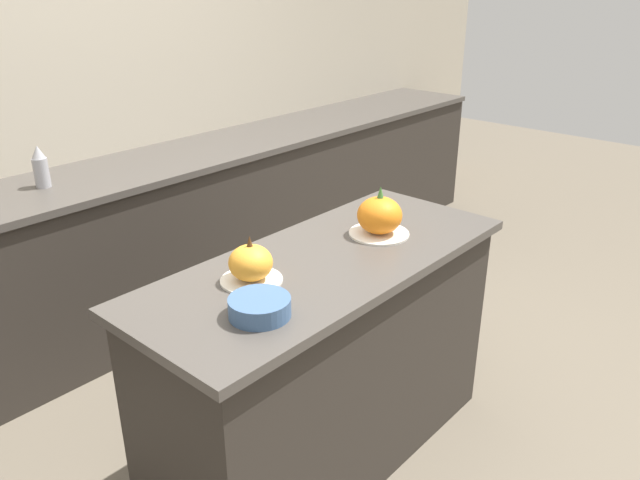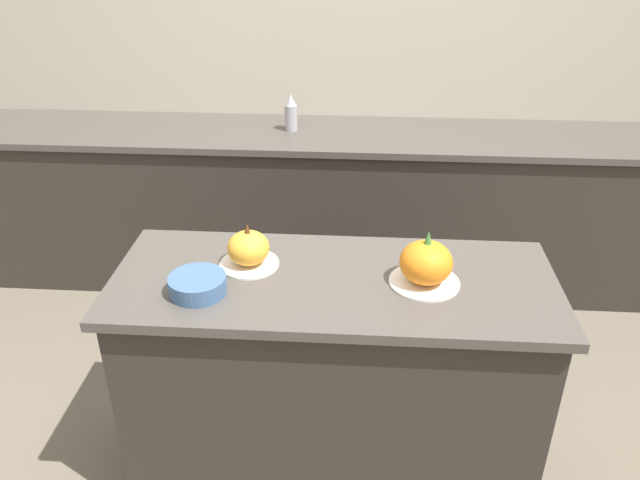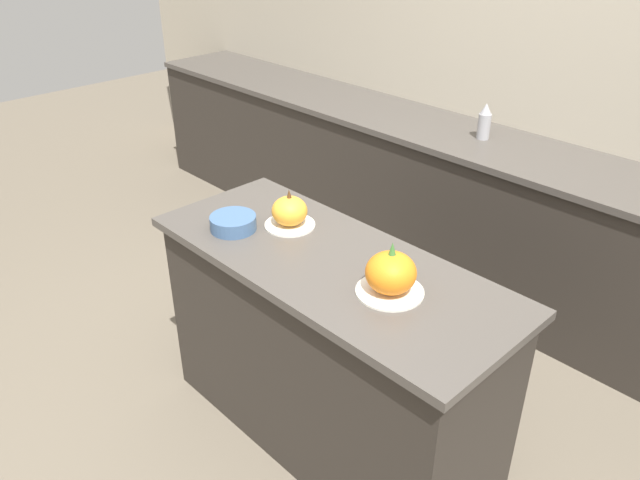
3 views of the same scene
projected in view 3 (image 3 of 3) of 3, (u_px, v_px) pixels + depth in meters
name	position (u px, v px, depth m)	size (l,w,h in m)	color
ground_plane	(328.00, 431.00, 2.74)	(12.00, 12.00, 0.00)	#665B4C
wall_back	(575.00, 74.00, 3.20)	(8.00, 0.06, 2.50)	#B2A893
kitchen_island	(328.00, 351.00, 2.52)	(1.49, 0.61, 0.88)	#2D2823
back_counter	(517.00, 232.00, 3.39)	(6.00, 0.60, 0.90)	#2D2823
pumpkin_cake_left	(290.00, 212.00, 2.51)	(0.21, 0.21, 0.16)	silver
pumpkin_cake_right	(391.00, 274.00, 2.08)	(0.23, 0.23, 0.20)	silver
bottle_tall	(485.00, 122.00, 3.33)	(0.07, 0.07, 0.20)	#99999E
mixing_bowl	(233.00, 223.00, 2.49)	(0.19, 0.19, 0.06)	#3D5B84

